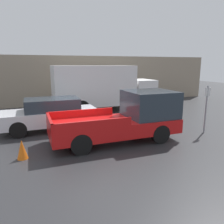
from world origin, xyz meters
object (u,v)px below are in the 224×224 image
at_px(pickup_truck, 128,118).
at_px(car, 50,114).
at_px(delivery_truck, 101,87).
at_px(traffic_cone, 22,149).
at_px(newspaper_box, 91,97).
at_px(parking_sign, 206,106).

height_order(pickup_truck, car, pickup_truck).
xyz_separation_m(delivery_truck, traffic_cone, (-5.10, -6.82, -1.35)).
xyz_separation_m(car, newspaper_box, (3.85, 6.45, -0.29)).
bearing_deg(parking_sign, car, 155.45).
relative_size(pickup_truck, newspaper_box, 5.12).
height_order(pickup_truck, delivery_truck, delivery_truck).
bearing_deg(car, newspaper_box, 59.16).
distance_m(pickup_truck, parking_sign, 3.88).
height_order(car, delivery_truck, delivery_truck).
xyz_separation_m(pickup_truck, delivery_truck, (0.86, 6.26, 0.72)).
bearing_deg(pickup_truck, newspaper_box, 84.37).
xyz_separation_m(pickup_truck, car, (-2.95, 2.68, -0.16)).
relative_size(car, traffic_cone, 6.85).
relative_size(delivery_truck, parking_sign, 3.20).
xyz_separation_m(pickup_truck, traffic_cone, (-4.23, -0.56, -0.63)).
bearing_deg(traffic_cone, newspaper_box, 62.08).
relative_size(car, parking_sign, 2.07).
distance_m(pickup_truck, traffic_cone, 4.32).
xyz_separation_m(parking_sign, newspaper_box, (-2.95, 9.56, -0.75)).
height_order(car, traffic_cone, car).
bearing_deg(pickup_truck, parking_sign, -6.40).
height_order(delivery_truck, newspaper_box, delivery_truck).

